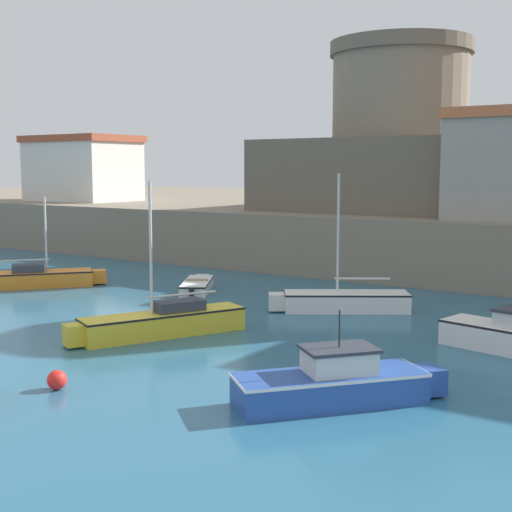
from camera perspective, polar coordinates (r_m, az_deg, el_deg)
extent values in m
cube|color=gray|center=(54.36, 15.69, 2.54)|extent=(120.00, 40.00, 3.15)
cube|color=#284C9E|center=(17.40, 5.92, -10.51)|extent=(4.07, 4.46, 0.77)
cube|color=#284C9E|center=(18.50, 13.56, -9.60)|extent=(1.06, 1.04, 0.65)
cube|color=white|center=(17.29, 5.93, -9.43)|extent=(4.11, 4.50, 0.07)
cube|color=silver|center=(17.29, 6.65, -8.37)|extent=(1.88, 1.94, 0.54)
cube|color=#2D333D|center=(17.21, 6.67, -7.37)|extent=(2.03, 2.10, 0.08)
cylinder|color=black|center=(17.10, 6.69, -5.78)|extent=(0.04, 0.04, 0.90)
cube|color=yellow|center=(24.30, -7.39, -5.42)|extent=(3.51, 5.60, 0.79)
cube|color=yellow|center=(23.29, -14.40, -6.14)|extent=(0.85, 0.79, 0.67)
cube|color=black|center=(24.23, -7.40, -4.60)|extent=(3.54, 5.66, 0.07)
cylinder|color=silver|center=(23.72, -8.42, 0.62)|extent=(0.10, 0.10, 4.41)
cylinder|color=silver|center=(24.40, -5.91, -3.08)|extent=(1.15, 2.32, 0.08)
cube|color=#333842|center=(24.41, -6.20, -3.97)|extent=(1.50, 1.89, 0.36)
cube|color=white|center=(28.39, 7.24, -3.64)|extent=(4.84, 3.86, 0.75)
cube|color=white|center=(28.20, 1.67, -3.66)|extent=(0.97, 1.01, 0.64)
cube|color=black|center=(28.33, 7.25, -2.97)|extent=(4.89, 3.90, 0.07)
cylinder|color=silver|center=(27.97, 6.58, 1.81)|extent=(0.10, 0.10, 4.66)
cylinder|color=silver|center=(28.31, 8.49, -1.79)|extent=(1.87, 1.27, 0.08)
cube|color=white|center=(32.90, -4.74, -2.38)|extent=(2.87, 3.67, 0.47)
cube|color=white|center=(34.91, -4.31, -1.83)|extent=(0.82, 0.78, 0.40)
cube|color=black|center=(32.87, -4.74, -2.05)|extent=(2.89, 3.71, 0.07)
cube|color=#997F5B|center=(32.86, -4.74, -1.91)|extent=(0.95, 0.69, 0.08)
cube|color=black|center=(31.02, -5.18, -2.87)|extent=(0.27, 0.27, 0.36)
cube|color=orange|center=(35.43, -16.95, -1.77)|extent=(4.22, 4.72, 0.74)
cube|color=orange|center=(35.53, -12.48, -1.60)|extent=(1.06, 1.04, 0.63)
cube|color=black|center=(35.38, -16.96, -1.24)|extent=(4.26, 4.77, 0.07)
cylinder|color=silver|center=(35.18, -16.48, 1.70)|extent=(0.10, 0.10, 3.54)
cylinder|color=silver|center=(35.31, -17.98, -0.33)|extent=(1.44, 1.75, 0.08)
cube|color=#333842|center=(35.36, -17.76, -0.92)|extent=(1.73, 1.79, 0.36)
sphere|color=red|center=(19.12, -15.64, -9.52)|extent=(0.51, 0.51, 0.51)
cube|color=#685E4F|center=(43.91, 11.30, 6.37)|extent=(13.30, 13.30, 4.07)
cylinder|color=gray|center=(43.96, 11.38, 9.60)|extent=(7.97, 7.97, 9.02)
cylinder|color=#685E4F|center=(44.46, 11.54, 15.93)|extent=(8.37, 8.37, 0.80)
cube|color=gray|center=(36.34, 19.81, 6.51)|extent=(5.32, 4.98, 4.75)
cube|color=silver|center=(55.51, -13.69, 6.57)|extent=(7.65, 5.28, 4.34)
cube|color=#9E472D|center=(55.55, -13.76, 9.06)|extent=(8.03, 5.55, 0.50)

